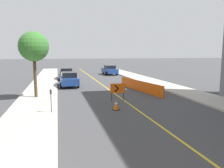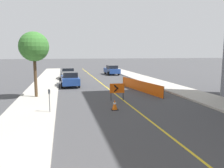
# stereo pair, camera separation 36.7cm
# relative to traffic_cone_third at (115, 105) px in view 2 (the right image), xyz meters

# --- Properties ---
(lane_stripe) EXTENTS (0.12, 60.18, 0.01)m
(lane_stripe) POSITION_rel_traffic_cone_third_xyz_m (1.32, 7.83, -0.33)
(lane_stripe) COLOR gold
(lane_stripe) RESTS_ON ground_plane
(sidewalk_left) EXTENTS (3.03, 60.18, 0.14)m
(sidewalk_left) POSITION_rel_traffic_cone_third_xyz_m (-5.20, 7.83, -0.26)
(sidewalk_left) COLOR #ADA89E
(sidewalk_left) RESTS_ON ground_plane
(sidewalk_right) EXTENTS (3.03, 60.18, 0.14)m
(sidewalk_right) POSITION_rel_traffic_cone_third_xyz_m (7.85, 7.83, -0.26)
(sidewalk_right) COLOR #ADA89E
(sidewalk_right) RESTS_ON ground_plane
(traffic_cone_third) EXTENTS (0.44, 0.44, 0.67)m
(traffic_cone_third) POSITION_rel_traffic_cone_third_xyz_m (0.00, 0.00, 0.00)
(traffic_cone_third) COLOR black
(traffic_cone_third) RESTS_ON ground_plane
(arrow_barricade_primary) EXTENTS (1.13, 0.16, 1.32)m
(arrow_barricade_primary) POSITION_rel_traffic_cone_third_xyz_m (0.84, 2.68, 0.58)
(arrow_barricade_primary) COLOR #EF560C
(arrow_barricade_primary) RESTS_ON ground_plane
(safety_mesh_fence) EXTENTS (1.29, 7.68, 1.01)m
(safety_mesh_fence) POSITION_rel_traffic_cone_third_xyz_m (4.00, 6.24, 0.17)
(safety_mesh_fence) COLOR #EF560C
(safety_mesh_fence) RESTS_ON ground_plane
(parked_car_curb_near) EXTENTS (1.95, 4.35, 1.59)m
(parked_car_curb_near) POSITION_rel_traffic_cone_third_xyz_m (-2.44, 10.81, 0.47)
(parked_car_curb_near) COLOR navy
(parked_car_curb_near) RESTS_ON ground_plane
(parked_car_curb_mid) EXTENTS (1.93, 4.31, 1.59)m
(parked_car_curb_mid) POSITION_rel_traffic_cone_third_xyz_m (-2.49, 17.42, 0.47)
(parked_car_curb_mid) COLOR #474C51
(parked_car_curb_mid) RESTS_ON ground_plane
(parked_car_curb_far) EXTENTS (2.04, 4.40, 1.59)m
(parked_car_curb_far) POSITION_rel_traffic_cone_third_xyz_m (4.92, 22.54, 0.47)
(parked_car_curb_far) COLOR navy
(parked_car_curb_far) RESTS_ON ground_plane
(parking_meter_near_curb) EXTENTS (0.12, 0.11, 1.39)m
(parking_meter_near_curb) POSITION_rel_traffic_cone_third_xyz_m (-4.03, -0.10, 0.78)
(parking_meter_near_curb) COLOR #4C4C51
(parking_meter_near_curb) RESTS_ON sidewalk_left
(street_tree_left_near) EXTENTS (2.33, 2.33, 5.17)m
(street_tree_left_near) POSITION_rel_traffic_cone_third_xyz_m (-5.35, 4.94, 3.78)
(street_tree_left_near) COLOR #4C3823
(street_tree_left_near) RESTS_ON sidewalk_left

